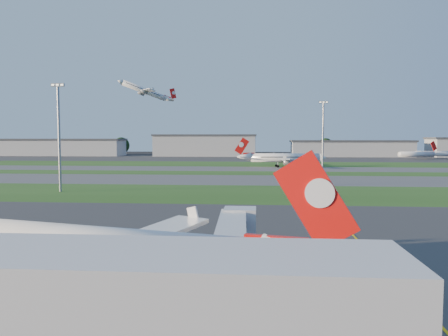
# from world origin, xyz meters

# --- Properties ---
(ground) EXTENTS (700.00, 700.00, 0.00)m
(ground) POSITION_xyz_m (0.00, 0.00, 0.00)
(ground) COLOR black
(ground) RESTS_ON ground
(apron_near) EXTENTS (300.00, 70.00, 0.01)m
(apron_near) POSITION_xyz_m (0.00, 0.00, 0.01)
(apron_near) COLOR #333335
(apron_near) RESTS_ON ground
(grass_strip_a) EXTENTS (300.00, 34.00, 0.01)m
(grass_strip_a) POSITION_xyz_m (0.00, 52.00, 0.01)
(grass_strip_a) COLOR #29501A
(grass_strip_a) RESTS_ON ground
(taxiway_a) EXTENTS (300.00, 32.00, 0.01)m
(taxiway_a) POSITION_xyz_m (0.00, 85.00, 0.01)
(taxiway_a) COLOR #515154
(taxiway_a) RESTS_ON ground
(grass_strip_b) EXTENTS (300.00, 18.00, 0.01)m
(grass_strip_b) POSITION_xyz_m (0.00, 110.00, 0.01)
(grass_strip_b) COLOR #29501A
(grass_strip_b) RESTS_ON ground
(taxiway_b) EXTENTS (300.00, 26.00, 0.01)m
(taxiway_b) POSITION_xyz_m (0.00, 132.00, 0.01)
(taxiway_b) COLOR #515154
(taxiway_b) RESTS_ON ground
(grass_strip_c) EXTENTS (300.00, 40.00, 0.01)m
(grass_strip_c) POSITION_xyz_m (0.00, 165.00, 0.01)
(grass_strip_c) COLOR #29501A
(grass_strip_c) RESTS_ON ground
(apron_far) EXTENTS (400.00, 80.00, 0.01)m
(apron_far) POSITION_xyz_m (0.00, 225.00, 0.01)
(apron_far) COLOR #333335
(apron_far) RESTS_ON ground
(yellow_line) EXTENTS (0.25, 60.00, 0.02)m
(yellow_line) POSITION_xyz_m (5.00, 0.00, 0.00)
(yellow_line) COLOR gold
(yellow_line) RESTS_ON ground
(jet_bridge) EXTENTS (4.20, 26.90, 6.20)m
(jet_bridge) POSITION_xyz_m (-9.81, -15.24, 4.01)
(jet_bridge) COLOR silver
(jet_bridge) RESTS_ON ground
(airliner_parked) EXTENTS (34.05, 28.53, 10.80)m
(airliner_parked) POSITION_xyz_m (-20.38, -14.11, 3.79)
(airliner_parked) COLOR silver
(airliner_parked) RESTS_ON ground
(airliner_taxiing) EXTENTS (37.26, 31.47, 11.63)m
(airliner_taxiing) POSITION_xyz_m (3.59, 143.63, 4.09)
(airliner_taxiing) COLOR silver
(airliner_taxiing) RESTS_ON ground
(airliner_departing) EXTENTS (32.66, 27.87, 11.00)m
(airliner_departing) POSITION_xyz_m (-79.69, 224.60, 42.48)
(airliner_departing) COLOR silver
(mini_jet_near) EXTENTS (26.52, 14.16, 9.48)m
(mini_jet_near) POSITION_xyz_m (85.89, 217.67, 3.28)
(mini_jet_near) COLOR silver
(mini_jet_near) RESTS_ON ground
(mini_jet_far) EXTENTS (28.64, 5.16, 9.48)m
(mini_jet_far) POSITION_xyz_m (101.33, 226.27, 3.28)
(mini_jet_far) COLOR silver
(mini_jet_far) RESTS_ON ground
(light_mast_west) EXTENTS (3.20, 0.70, 25.80)m
(light_mast_west) POSITION_xyz_m (-55.00, 52.00, 14.81)
(light_mast_west) COLOR gray
(light_mast_west) RESTS_ON ground
(light_mast_centre) EXTENTS (3.20, 0.70, 25.80)m
(light_mast_centre) POSITION_xyz_m (15.00, 108.00, 14.81)
(light_mast_centre) COLOR gray
(light_mast_centre) RESTS_ON ground
(hangar_far_west) EXTENTS (91.80, 23.00, 12.20)m
(hangar_far_west) POSITION_xyz_m (-150.00, 255.00, 6.14)
(hangar_far_west) COLOR #93959A
(hangar_far_west) RESTS_ON ground
(hangar_west) EXTENTS (71.40, 23.00, 15.20)m
(hangar_west) POSITION_xyz_m (-45.00, 255.00, 7.64)
(hangar_west) COLOR #93959A
(hangar_west) RESTS_ON ground
(hangar_east) EXTENTS (81.60, 23.00, 11.20)m
(hangar_east) POSITION_xyz_m (55.00, 255.00, 5.64)
(hangar_east) COLOR #93959A
(hangar_east) RESTS_ON ground
(tree_far_west) EXTENTS (11.00, 11.00, 12.00)m
(tree_far_west) POSITION_xyz_m (-190.00, 268.00, 6.49)
(tree_far_west) COLOR black
(tree_far_west) RESTS_ON ground
(tree_west) EXTENTS (12.10, 12.10, 13.20)m
(tree_west) POSITION_xyz_m (-110.00, 270.00, 7.14)
(tree_west) COLOR black
(tree_west) RESTS_ON ground
(tree_mid_west) EXTENTS (9.90, 9.90, 10.80)m
(tree_mid_west) POSITION_xyz_m (-20.00, 266.00, 5.84)
(tree_mid_west) COLOR black
(tree_mid_west) RESTS_ON ground
(tree_mid_east) EXTENTS (11.55, 11.55, 12.60)m
(tree_mid_east) POSITION_xyz_m (40.00, 269.00, 6.81)
(tree_mid_east) COLOR black
(tree_mid_east) RESTS_ON ground
(tree_east) EXTENTS (10.45, 10.45, 11.40)m
(tree_east) POSITION_xyz_m (115.00, 267.00, 6.16)
(tree_east) COLOR black
(tree_east) RESTS_ON ground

